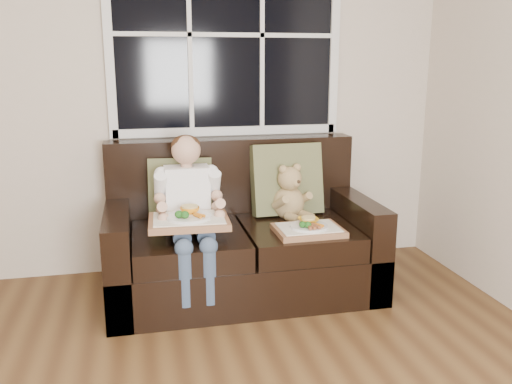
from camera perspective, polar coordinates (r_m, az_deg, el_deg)
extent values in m
cube|color=beige|center=(3.81, -13.82, 11.34)|extent=(4.50, 0.02, 2.70)
cube|color=black|center=(3.85, -3.19, 16.19)|extent=(1.50, 0.02, 1.25)
cube|color=silver|center=(3.86, -3.02, 6.45)|extent=(1.58, 0.04, 0.06)
cube|color=silver|center=(3.79, -15.34, 15.79)|extent=(0.06, 0.04, 1.37)
cube|color=silver|center=(4.04, 8.28, 15.96)|extent=(0.06, 0.04, 1.37)
cube|color=silver|center=(3.84, -3.15, 16.20)|extent=(1.50, 0.03, 0.03)
cube|color=black|center=(3.58, -1.45, -8.15)|extent=(1.70, 0.90, 0.30)
cube|color=black|center=(3.47, -14.21, -6.64)|extent=(0.15, 0.90, 0.60)
cube|color=black|center=(3.74, 10.30, -4.93)|extent=(0.15, 0.90, 0.60)
cube|color=black|center=(3.79, -2.60, 0.71)|extent=(1.70, 0.18, 0.66)
cube|color=black|center=(3.38, -7.07, -5.52)|extent=(0.68, 0.72, 0.15)
cube|color=black|center=(3.51, 4.42, -4.73)|extent=(0.68, 0.72, 0.15)
cube|color=#686C43|center=(3.59, -7.94, 0.25)|extent=(0.43, 0.23, 0.42)
cube|color=#686C43|center=(3.70, 3.23, 1.34)|extent=(0.49, 0.23, 0.49)
cube|color=white|center=(3.43, -7.24, -0.45)|extent=(0.27, 0.17, 0.38)
sphere|color=tan|center=(3.36, -7.38, 4.41)|extent=(0.18, 0.18, 0.18)
ellipsoid|color=#3B2312|center=(3.37, -7.41, 4.90)|extent=(0.18, 0.18, 0.13)
cylinder|color=#374861|center=(3.26, -8.01, -4.01)|extent=(0.11, 0.34, 0.11)
cylinder|color=#374861|center=(3.27, -5.61, -3.87)|extent=(0.11, 0.34, 0.11)
cylinder|color=#374861|center=(3.10, -7.50, -9.02)|extent=(0.09, 0.09, 0.32)
cylinder|color=#374861|center=(3.11, -4.95, -8.85)|extent=(0.09, 0.09, 0.32)
cylinder|color=tan|center=(3.28, -9.90, -0.41)|extent=(0.07, 0.34, 0.26)
cylinder|color=tan|center=(3.31, -4.23, -0.12)|extent=(0.07, 0.34, 0.26)
ellipsoid|color=tan|center=(3.65, 3.45, -1.16)|extent=(0.27, 0.25, 0.23)
sphere|color=tan|center=(3.59, 3.56, 1.41)|extent=(0.21, 0.21, 0.16)
sphere|color=tan|center=(3.57, 2.68, 2.44)|extent=(0.06, 0.06, 0.06)
sphere|color=tan|center=(3.60, 4.42, 2.51)|extent=(0.06, 0.06, 0.06)
sphere|color=tan|center=(3.54, 3.83, 0.95)|extent=(0.06, 0.06, 0.06)
sphere|color=black|center=(3.51, 3.95, 1.03)|extent=(0.02, 0.02, 0.02)
cylinder|color=tan|center=(3.54, 3.18, -2.79)|extent=(0.10, 0.14, 0.06)
cylinder|color=tan|center=(3.57, 4.78, -2.68)|extent=(0.10, 0.14, 0.06)
cube|color=#996745|center=(3.19, -7.08, -3.12)|extent=(0.48, 0.37, 0.04)
cube|color=beige|center=(3.18, -7.09, -2.73)|extent=(0.42, 0.32, 0.01)
cylinder|color=silver|center=(3.17, -7.08, -2.58)|extent=(0.26, 0.26, 0.02)
imported|color=orange|center=(3.21, -6.98, -1.88)|extent=(0.12, 0.12, 0.04)
cylinder|color=#DAC577|center=(3.21, -6.98, -1.77)|extent=(0.10, 0.10, 0.02)
ellipsoid|color=#2B5D1D|center=(3.12, -8.12, -2.33)|extent=(0.05, 0.05, 0.04)
ellipsoid|color=#2B5D1D|center=(3.10, -7.49, -2.38)|extent=(0.05, 0.05, 0.04)
cylinder|color=orange|center=(3.12, -6.09, -2.48)|extent=(0.05, 0.07, 0.02)
cube|color=#996745|center=(3.34, 5.53, -4.05)|extent=(0.41, 0.32, 0.03)
cube|color=beige|center=(3.33, 5.54, -3.72)|extent=(0.36, 0.27, 0.01)
cylinder|color=silver|center=(3.32, 5.60, -3.61)|extent=(0.23, 0.23, 0.01)
imported|color=gold|center=(3.36, 5.53, -3.01)|extent=(0.13, 0.13, 0.03)
cylinder|color=#DAC577|center=(3.36, 5.53, -2.91)|extent=(0.09, 0.09, 0.02)
ellipsoid|color=#2B5D1D|center=(3.26, 4.93, -3.42)|extent=(0.04, 0.04, 0.04)
ellipsoid|color=#2B5D1D|center=(3.26, 5.49, -3.46)|extent=(0.04, 0.04, 0.04)
cylinder|color=orange|center=(3.29, 6.56, -3.52)|extent=(0.04, 0.06, 0.02)
cylinder|color=brown|center=(3.26, 5.94, -3.62)|extent=(0.03, 0.08, 0.02)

